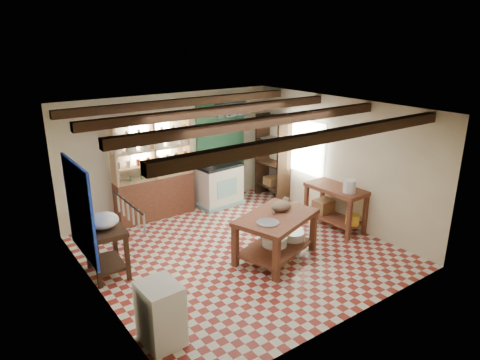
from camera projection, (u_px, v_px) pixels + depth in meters
floor at (239, 251)px, 7.82m from camera, size 5.00×5.00×0.02m
ceiling at (239, 109)px, 6.99m from camera, size 5.00×5.00×0.02m
wall_back at (172, 153)px, 9.33m from camera, size 5.00×0.04×2.60m
wall_front at (352, 235)px, 5.48m from camera, size 5.00×0.04×2.60m
wall_left at (94, 217)px, 6.02m from camera, size 0.04×5.00×2.60m
wall_right at (338, 161)px, 8.79m from camera, size 0.04×5.00×2.60m
ceiling_beams at (239, 116)px, 7.03m from camera, size 5.00×3.80×0.15m
blue_wall_patch at (80, 210)px, 6.80m from camera, size 0.04×1.40×1.60m
green_wall_patch at (221, 148)px, 10.01m from camera, size 1.30×0.04×2.30m
window_back at (150, 139)px, 8.91m from camera, size 0.90×0.02×0.80m
window_right at (303, 146)px, 9.51m from camera, size 0.02×1.30×1.20m
utensil_rail at (128, 212)px, 4.98m from camera, size 0.06×0.90×0.28m
pot_rack at (231, 110)px, 9.39m from camera, size 0.86×0.12×0.36m
shelving_unit at (153, 169)px, 8.94m from camera, size 1.70×0.34×2.20m
tall_rack at (273, 157)px, 10.15m from camera, size 0.40×0.86×2.00m
work_table at (276, 237)px, 7.45m from camera, size 1.65×1.35×0.81m
stove at (218, 184)px, 9.84m from camera, size 1.05×0.75×0.98m
prep_table at (107, 251)px, 6.94m from camera, size 0.63×0.86×0.83m
white_cabinet at (161, 314)px, 5.36m from camera, size 0.48×0.57×0.83m
right_counter at (335, 207)px, 8.65m from camera, size 0.67×1.25×0.88m
cat at (281, 206)px, 7.52m from camera, size 0.48×0.44×0.17m
steel_tray at (268, 223)px, 7.02m from camera, size 0.48×0.48×0.02m
basin_large at (275, 241)px, 7.55m from camera, size 0.56×0.56×0.15m
basin_small at (293, 235)px, 7.78m from camera, size 0.53×0.53×0.15m
kettle_left at (209, 161)px, 9.50m from camera, size 0.21×0.21×0.23m
kettle_right at (221, 159)px, 9.72m from camera, size 0.16×0.16×0.19m
enamel_bowl at (103, 221)px, 6.77m from camera, size 0.52×0.52×0.24m
white_bucket at (350, 186)px, 8.18m from camera, size 0.26×0.26×0.25m
wicker_basket at (323, 206)px, 8.90m from camera, size 0.41×0.33×0.28m
yellow_tub at (352, 219)px, 8.35m from camera, size 0.28×0.28×0.20m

